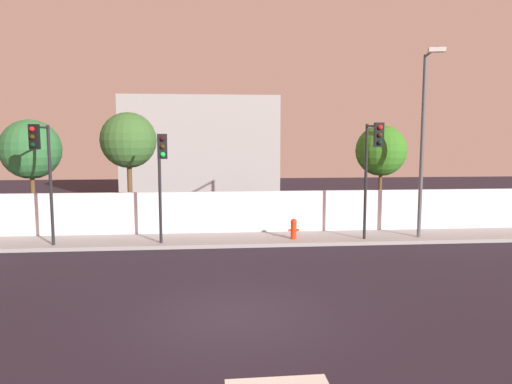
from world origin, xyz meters
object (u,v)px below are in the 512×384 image
traffic_light_center (373,156)px  roadside_tree_midright (381,151)px  street_lamp_curbside (424,132)px  roadside_tree_leftmost (31,150)px  roadside_tree_midleft (129,141)px  fire_hydrant (294,228)px  traffic_light_left (42,159)px  traffic_light_right (161,164)px

traffic_light_center → roadside_tree_midright: 3.98m
street_lamp_curbside → roadside_tree_leftmost: size_ratio=1.47×
traffic_light_center → street_lamp_curbside: bearing=16.9°
traffic_light_center → roadside_tree_midleft: (-9.89, 3.62, 0.58)m
fire_hydrant → roadside_tree_leftmost: 11.92m
roadside_tree_leftmost → roadside_tree_midright: bearing=0.0°
fire_hydrant → roadside_tree_leftmost: (-11.20, 2.60, 3.18)m
traffic_light_center → fire_hydrant: traffic_light_center is taller
street_lamp_curbside → roadside_tree_midleft: (-12.25, 2.90, -0.37)m
street_lamp_curbside → roadside_tree_leftmost: street_lamp_curbside is taller
traffic_light_left → roadside_tree_midleft: roadside_tree_midleft is taller
traffic_light_left → roadside_tree_leftmost: 3.75m
traffic_light_center → roadside_tree_leftmost: size_ratio=0.92×
traffic_light_left → roadside_tree_midleft: bearing=52.7°
traffic_light_left → traffic_light_center: (12.45, -0.25, 0.07)m
traffic_light_left → traffic_light_center: traffic_light_center is taller
traffic_light_left → traffic_light_center: 12.45m
traffic_light_center → roadside_tree_midright: bearing=65.4°
traffic_light_right → street_lamp_curbside: 10.55m
roadside_tree_leftmost → roadside_tree_midright: 15.74m
roadside_tree_leftmost → fire_hydrant: bearing=-13.1°
traffic_light_right → fire_hydrant: (5.20, 0.99, -2.69)m
traffic_light_right → traffic_light_center: bearing=-0.2°
roadside_tree_midleft → traffic_light_left: bearing=-127.3°
fire_hydrant → traffic_light_right: bearing=-169.2°
traffic_light_center → roadside_tree_midleft: roadside_tree_midleft is taller
street_lamp_curbside → fire_hydrant: (-5.25, 0.30, -3.93)m
fire_hydrant → roadside_tree_midleft: size_ratio=0.15×
roadside_tree_leftmost → roadside_tree_midleft: 4.22m
roadside_tree_leftmost → roadside_tree_midright: (15.74, 0.00, -0.09)m
street_lamp_curbside → roadside_tree_leftmost: bearing=170.0°
roadside_tree_midright → traffic_light_center: bearing=-114.6°
roadside_tree_midleft → street_lamp_curbside: bearing=-13.3°
roadside_tree_midleft → traffic_light_center: bearing=-20.1°
traffic_light_center → fire_hydrant: size_ratio=5.58×
traffic_light_left → fire_hydrant: size_ratio=5.49×
fire_hydrant → roadside_tree_midright: roadside_tree_midright is taller
traffic_light_right → street_lamp_curbside: (10.45, 0.69, 1.24)m
traffic_light_left → roadside_tree_leftmost: roadside_tree_leftmost is taller
traffic_light_center → fire_hydrant: bearing=160.5°
street_lamp_curbside → fire_hydrant: street_lamp_curbside is taller
street_lamp_curbside → roadside_tree_midleft: street_lamp_curbside is taller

